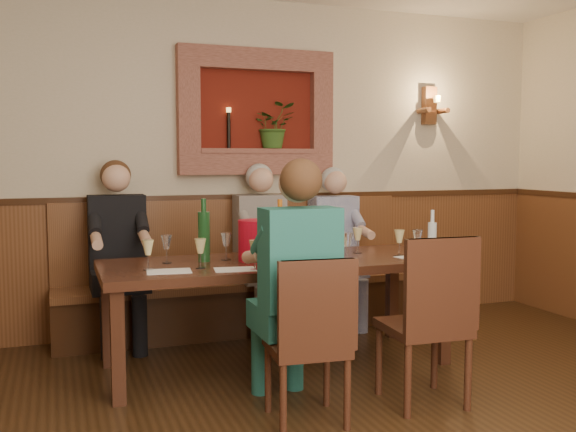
% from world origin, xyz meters
% --- Properties ---
extents(room_shell, '(6.04, 6.04, 2.82)m').
position_xyz_m(room_shell, '(0.00, 0.00, 1.89)').
color(room_shell, beige).
rests_on(room_shell, ground).
extents(wainscoting, '(6.02, 6.02, 1.15)m').
position_xyz_m(wainscoting, '(0.00, -0.00, 0.59)').
color(wainscoting, brown).
rests_on(wainscoting, ground).
extents(wall_niche, '(1.36, 0.30, 1.06)m').
position_xyz_m(wall_niche, '(0.24, 2.94, 1.81)').
color(wall_niche, '#5F160D').
rests_on(wall_niche, ground).
extents(wall_sconce, '(0.25, 0.20, 0.35)m').
position_xyz_m(wall_sconce, '(1.90, 2.93, 1.94)').
color(wall_sconce, brown).
rests_on(wall_sconce, ground).
extents(dining_table, '(2.40, 0.90, 0.75)m').
position_xyz_m(dining_table, '(0.00, 1.85, 0.68)').
color(dining_table, '#361B10').
rests_on(dining_table, ground).
extents(bench, '(3.00, 0.45, 1.11)m').
position_xyz_m(bench, '(0.00, 2.79, 0.33)').
color(bench, '#381E0F').
rests_on(bench, ground).
extents(chair_near_left, '(0.45, 0.45, 0.93)m').
position_xyz_m(chair_near_left, '(-0.17, 0.86, 0.27)').
color(chair_near_left, '#361B10').
rests_on(chair_near_left, ground).
extents(chair_near_right, '(0.47, 0.47, 1.01)m').
position_xyz_m(chair_near_right, '(0.59, 0.88, 0.29)').
color(chair_near_right, '#361B10').
rests_on(chair_near_right, ground).
extents(person_bench_left, '(0.43, 0.52, 1.44)m').
position_xyz_m(person_bench_left, '(-0.99, 2.69, 0.60)').
color(person_bench_left, black).
rests_on(person_bench_left, ground).
extents(person_bench_mid, '(0.42, 0.51, 1.41)m').
position_xyz_m(person_bench_mid, '(0.17, 2.69, 0.58)').
color(person_bench_mid, '#57524F').
rests_on(person_bench_mid, ground).
extents(person_bench_right, '(0.40, 0.49, 1.38)m').
position_xyz_m(person_bench_right, '(0.84, 2.69, 0.57)').
color(person_bench_right, navy).
rests_on(person_bench_right, ground).
extents(person_chair_front, '(0.43, 0.53, 1.45)m').
position_xyz_m(person_chair_front, '(-0.16, 1.07, 0.60)').
color(person_chair_front, navy).
rests_on(person_chair_front, ground).
extents(spittoon_bucket, '(0.25, 0.25, 0.28)m').
position_xyz_m(spittoon_bucket, '(-0.15, 1.87, 0.89)').
color(spittoon_bucket, red).
rests_on(spittoon_bucket, dining_table).
extents(wine_bottle_green_a, '(0.10, 0.10, 0.43)m').
position_xyz_m(wine_bottle_green_a, '(-0.02, 1.74, 0.93)').
color(wine_bottle_green_a, '#19471E').
rests_on(wine_bottle_green_a, dining_table).
extents(wine_bottle_green_b, '(0.08, 0.08, 0.43)m').
position_xyz_m(wine_bottle_green_b, '(-0.49, 1.96, 0.93)').
color(wine_bottle_green_b, '#19471E').
rests_on(wine_bottle_green_b, dining_table).
extents(water_bottle, '(0.06, 0.06, 0.34)m').
position_xyz_m(water_bottle, '(1.07, 1.56, 0.89)').
color(water_bottle, silver).
rests_on(water_bottle, dining_table).
extents(tasting_sheet_a, '(0.30, 0.23, 0.00)m').
position_xyz_m(tasting_sheet_a, '(-0.78, 1.65, 0.75)').
color(tasting_sheet_a, white).
rests_on(tasting_sheet_a, dining_table).
extents(tasting_sheet_b, '(0.33, 0.28, 0.00)m').
position_xyz_m(tasting_sheet_b, '(0.01, 1.79, 0.75)').
color(tasting_sheet_b, white).
rests_on(tasting_sheet_b, dining_table).
extents(tasting_sheet_c, '(0.32, 0.26, 0.00)m').
position_xyz_m(tasting_sheet_c, '(0.98, 1.62, 0.75)').
color(tasting_sheet_c, white).
rests_on(tasting_sheet_c, dining_table).
extents(tasting_sheet_d, '(0.28, 0.22, 0.00)m').
position_xyz_m(tasting_sheet_d, '(-0.38, 1.57, 0.75)').
color(tasting_sheet_d, white).
rests_on(tasting_sheet_d, dining_table).
extents(wine_glass_0, '(0.08, 0.08, 0.19)m').
position_xyz_m(wine_glass_0, '(-0.90, 1.75, 0.85)').
color(wine_glass_0, '#DECB84').
rests_on(wine_glass_0, dining_table).
extents(wine_glass_1, '(0.08, 0.08, 0.19)m').
position_xyz_m(wine_glass_1, '(-0.74, 1.98, 0.85)').
color(wine_glass_1, white).
rests_on(wine_glass_1, dining_table).
extents(wine_glass_2, '(0.08, 0.08, 0.19)m').
position_xyz_m(wine_glass_2, '(-0.57, 1.70, 0.85)').
color(wine_glass_2, '#DECB84').
rests_on(wine_glass_2, dining_table).
extents(wine_glass_3, '(0.08, 0.08, 0.19)m').
position_xyz_m(wine_glass_3, '(-0.33, 1.97, 0.85)').
color(wine_glass_3, white).
rests_on(wine_glass_3, dining_table).
extents(wine_glass_4, '(0.08, 0.08, 0.19)m').
position_xyz_m(wine_glass_4, '(-0.08, 1.68, 0.85)').
color(wine_glass_4, '#DECB84').
rests_on(wine_glass_4, dining_table).
extents(wine_glass_5, '(0.08, 0.08, 0.19)m').
position_xyz_m(wine_glass_5, '(0.12, 1.99, 0.85)').
color(wine_glass_5, '#DECB84').
rests_on(wine_glass_5, dining_table).
extents(wine_glass_6, '(0.08, 0.08, 0.19)m').
position_xyz_m(wine_glass_6, '(0.46, 1.68, 0.85)').
color(wine_glass_6, white).
rests_on(wine_glass_6, dining_table).
extents(wine_glass_7, '(0.08, 0.08, 0.19)m').
position_xyz_m(wine_glass_7, '(0.67, 1.96, 0.85)').
color(wine_glass_7, '#DECB84').
rests_on(wine_glass_7, dining_table).
extents(wine_glass_8, '(0.08, 0.08, 0.19)m').
position_xyz_m(wine_glass_8, '(1.01, 1.67, 0.85)').
color(wine_glass_8, white).
rests_on(wine_glass_8, dining_table).
extents(wine_glass_9, '(0.08, 0.08, 0.19)m').
position_xyz_m(wine_glass_9, '(-0.26, 1.51, 0.85)').
color(wine_glass_9, '#DECB84').
rests_on(wine_glass_9, dining_table).
extents(wine_glass_10, '(0.08, 0.08, 0.19)m').
position_xyz_m(wine_glass_10, '(0.89, 1.72, 0.85)').
color(wine_glass_10, '#DECB84').
rests_on(wine_glass_10, dining_table).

